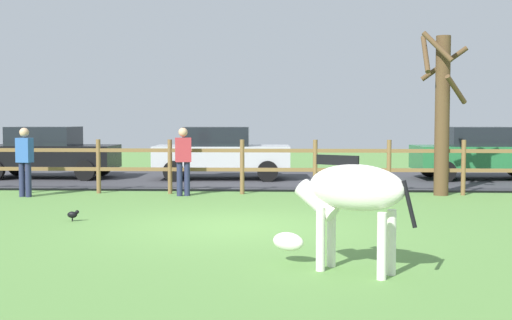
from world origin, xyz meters
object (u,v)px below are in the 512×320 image
at_px(zebra, 349,196).
at_px(parked_car_silver, 221,153).
at_px(parked_car_black, 48,152).
at_px(parked_car_green, 481,153).
at_px(visitor_left_of_tree, 25,159).
at_px(crow_on_grass, 73,214).
at_px(bare_tree, 442,109).
at_px(visitor_right_of_tree, 183,158).

distance_m(zebra, parked_car_silver, 12.14).
height_order(parked_car_silver, parked_car_black, same).
bearing_deg(parked_car_green, visitor_left_of_tree, -158.80).
bearing_deg(parked_car_black, crow_on_grass, -67.36).
height_order(crow_on_grass, parked_car_black, parked_car_black).
relative_size(bare_tree, crow_on_grass, 18.29).
height_order(crow_on_grass, parked_car_silver, parked_car_silver).
xyz_separation_m(zebra, parked_car_black, (-8.01, 11.92, -0.08)).
xyz_separation_m(bare_tree, parked_car_black, (-10.97, 3.64, -1.23)).
xyz_separation_m(zebra, parked_car_green, (5.01, 12.11, -0.08)).
relative_size(zebra, parked_car_green, 0.42).
height_order(visitor_left_of_tree, visitor_right_of_tree, same).
bearing_deg(visitor_left_of_tree, bare_tree, 4.66).
relative_size(crow_on_grass, parked_car_silver, 0.05).
height_order(zebra, parked_car_green, parked_car_green).
bearing_deg(crow_on_grass, parked_car_green, 40.87).
height_order(bare_tree, parked_car_black, bare_tree).
relative_size(zebra, visitor_right_of_tree, 1.04).
height_order(parked_car_green, visitor_right_of_tree, visitor_right_of_tree).
distance_m(zebra, parked_car_green, 13.11).
xyz_separation_m(zebra, crow_on_grass, (-4.62, 3.78, -0.80)).
relative_size(parked_car_silver, parked_car_black, 1.02).
xyz_separation_m(zebra, parked_car_silver, (-2.74, 11.83, -0.08)).
height_order(bare_tree, parked_car_green, bare_tree).
bearing_deg(parked_car_black, parked_car_green, 0.87).
bearing_deg(visitor_left_of_tree, parked_car_black, 103.26).
xyz_separation_m(parked_car_green, visitor_left_of_tree, (-11.98, -4.65, 0.06)).
bearing_deg(parked_car_silver, zebra, -76.95).
height_order(parked_car_black, visitor_left_of_tree, visitor_left_of_tree).
bearing_deg(visitor_left_of_tree, parked_car_silver, 45.91).
bearing_deg(visitor_left_of_tree, visitor_right_of_tree, 5.73).
bearing_deg(parked_car_silver, visitor_right_of_tree, -97.22).
xyz_separation_m(zebra, visitor_right_of_tree, (-3.25, 7.84, -0.02)).
bearing_deg(parked_car_green, zebra, -112.48).
relative_size(zebra, parked_car_silver, 0.42).
xyz_separation_m(parked_car_green, visitor_right_of_tree, (-8.26, -4.27, 0.06)).
bearing_deg(parked_car_green, bare_tree, -118.14).
height_order(crow_on_grass, visitor_left_of_tree, visitor_left_of_tree).
distance_m(parked_car_silver, parked_car_black, 5.27).
xyz_separation_m(crow_on_grass, parked_car_green, (9.63, 8.33, 0.72)).
bearing_deg(visitor_left_of_tree, zebra, -47.01).
relative_size(parked_car_black, visitor_left_of_tree, 2.44).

